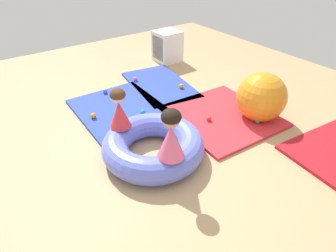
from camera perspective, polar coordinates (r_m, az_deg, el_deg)
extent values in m
plane|color=tan|center=(3.40, -4.29, -4.64)|extent=(8.00, 8.00, 0.00)
cube|color=red|center=(4.02, 10.30, 1.82)|extent=(1.40, 1.34, 0.04)
cube|color=#2D47B7|center=(4.13, -8.93, 2.92)|extent=(1.44, 1.15, 0.04)
cube|color=#2D47B7|center=(4.80, -1.55, 7.94)|extent=(1.50, 1.04, 0.04)
torus|color=#6070E5|center=(3.22, -2.89, -3.80)|extent=(1.12, 1.12, 0.29)
cone|color=red|center=(3.23, -9.33, 2.27)|extent=(0.30, 0.30, 0.31)
sphere|color=beige|center=(3.12, -9.70, 5.78)|extent=(0.15, 0.15, 0.15)
ellipsoid|color=#472D19|center=(3.11, -9.73, 6.03)|extent=(0.17, 0.17, 0.13)
cone|color=#E5608E|center=(2.75, 0.59, -2.97)|extent=(0.34, 0.34, 0.35)
sphere|color=tan|center=(2.61, 0.62, 1.49)|extent=(0.17, 0.17, 0.17)
ellipsoid|color=black|center=(2.60, 0.62, 1.81)|extent=(0.19, 0.19, 0.15)
sphere|color=orange|center=(4.64, 2.61, 7.71)|extent=(0.07, 0.07, 0.07)
sphere|color=pink|center=(4.91, -6.34, 9.06)|extent=(0.07, 0.07, 0.07)
sphere|color=green|center=(3.93, 16.93, 0.98)|extent=(0.07, 0.07, 0.07)
sphere|color=teal|center=(3.96, -4.86, 2.72)|extent=(0.07, 0.07, 0.07)
sphere|color=blue|center=(4.58, -12.07, 6.57)|extent=(0.07, 0.07, 0.07)
sphere|color=red|center=(3.84, 7.95, 1.42)|extent=(0.07, 0.07, 0.07)
sphere|color=orange|center=(3.98, -14.26, 1.96)|extent=(0.07, 0.07, 0.07)
sphere|color=orange|center=(3.98, 17.62, 5.35)|extent=(0.64, 0.64, 0.64)
cube|color=white|center=(5.75, -0.13, 15.20)|extent=(0.44, 0.44, 0.56)
cube|color=#2D2D33|center=(5.68, -1.16, 14.97)|extent=(0.34, 0.20, 0.44)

